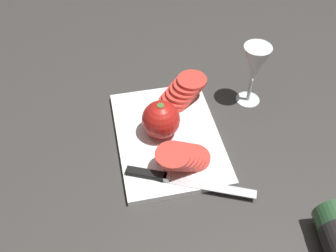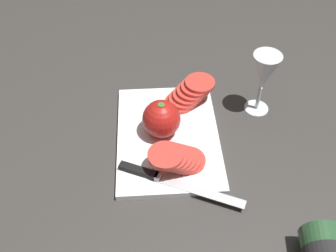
{
  "view_description": "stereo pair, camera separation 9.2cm",
  "coord_description": "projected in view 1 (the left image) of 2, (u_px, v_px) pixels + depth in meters",
  "views": [
    {
      "loc": [
        -0.58,
        0.11,
        0.72
      ],
      "look_at": [
        0.04,
        -0.02,
        0.05
      ],
      "focal_mm": 42.0,
      "sensor_mm": 36.0,
      "label": 1
    },
    {
      "loc": [
        -0.59,
        0.02,
        0.72
      ],
      "look_at": [
        0.04,
        -0.02,
        0.05
      ],
      "focal_mm": 42.0,
      "sensor_mm": 36.0,
      "label": 2
    }
  ],
  "objects": [
    {
      "name": "knife",
      "position": [
        164.0,
        177.0,
        0.85
      ],
      "size": [
        0.13,
        0.27,
        0.01
      ],
      "rotation": [
        0.0,
        0.0,
        4.29
      ],
      "color": "silver",
      "rests_on": "cutting_board"
    },
    {
      "name": "cutting_board",
      "position": [
        168.0,
        137.0,
        0.95
      ],
      "size": [
        0.34,
        0.24,
        0.02
      ],
      "color": "white",
      "rests_on": "ground_plane"
    },
    {
      "name": "tomato_slice_stack_far",
      "position": [
        183.0,
        91.0,
        1.01
      ],
      "size": [
        0.1,
        0.13,
        0.06
      ],
      "color": "#D63D33",
      "rests_on": "cutting_board"
    },
    {
      "name": "wine_glass",
      "position": [
        254.0,
        66.0,
        0.97
      ],
      "size": [
        0.07,
        0.07,
        0.17
      ],
      "color": "silver",
      "rests_on": "ground_plane"
    },
    {
      "name": "whole_tomato",
      "position": [
        161.0,
        120.0,
        0.91
      ],
      "size": [
        0.09,
        0.09,
        0.09
      ],
      "color": "red",
      "rests_on": "cutting_board"
    },
    {
      "name": "ground_plane",
      "position": [
        163.0,
        152.0,
        0.93
      ],
      "size": [
        3.0,
        3.0,
        0.0
      ],
      "primitive_type": "plane",
      "color": "#383533"
    },
    {
      "name": "tomato_slice_stack_near",
      "position": [
        183.0,
        157.0,
        0.86
      ],
      "size": [
        0.1,
        0.13,
        0.06
      ],
      "color": "#D63D33",
      "rests_on": "cutting_board"
    }
  ]
}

